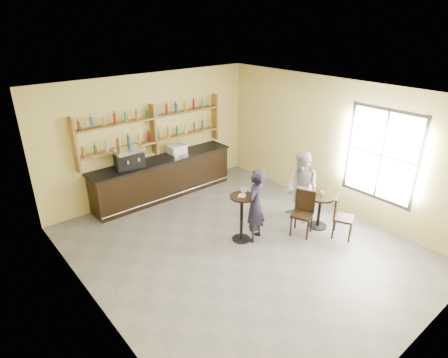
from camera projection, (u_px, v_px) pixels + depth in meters
floor at (241, 247)px, 7.90m from camera, size 7.00×7.00×0.00m
ceiling at (244, 95)px, 6.60m from camera, size 7.00×7.00×0.00m
wall_back at (152, 136)px, 9.70m from camera, size 7.00×0.00×7.00m
wall_front at (427, 263)px, 4.79m from camera, size 7.00×0.00×7.00m
wall_left at (92, 231)px, 5.49m from camera, size 0.00×7.00×7.00m
wall_right at (334, 146)px, 9.00m from camera, size 0.00×7.00×7.00m
window_pane at (382, 155)px, 8.12m from camera, size 0.00×2.00×2.00m
window_frame at (381, 155)px, 8.11m from camera, size 0.04×1.70×2.10m
shelf_unit at (153, 130)px, 9.53m from camera, size 4.00×0.26×1.40m
liquor_bottles at (153, 123)px, 9.46m from camera, size 3.68×0.10×1.00m
bar_counter at (164, 177)px, 9.93m from camera, size 3.94×0.77×1.07m
espresso_machine at (129, 158)px, 9.08m from camera, size 0.73×0.53×0.48m
pastry_case at (177, 150)px, 9.93m from camera, size 0.47×0.38×0.27m
pedestal_table at (242, 218)px, 7.96m from camera, size 0.64×0.64×1.06m
napkin at (242, 196)px, 7.75m from camera, size 0.21×0.21×0.00m
donut at (243, 195)px, 7.73m from camera, size 0.16×0.16×0.04m
cup_pedestal at (244, 190)px, 7.88m from camera, size 0.17×0.17×0.10m
man_main at (255, 206)px, 7.87m from camera, size 0.70×0.58×1.63m
cafe_table at (319, 211)px, 8.51m from camera, size 0.71×0.71×0.79m
cup_cafe at (323, 193)px, 8.36m from camera, size 0.11×0.11×0.09m
chair_west at (302, 214)px, 8.19m from camera, size 0.57×0.57×1.00m
chair_south at (344, 218)px, 8.09m from camera, size 0.55×0.55×0.95m
patron_second at (302, 187)px, 8.63m from camera, size 0.71×0.88×1.69m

